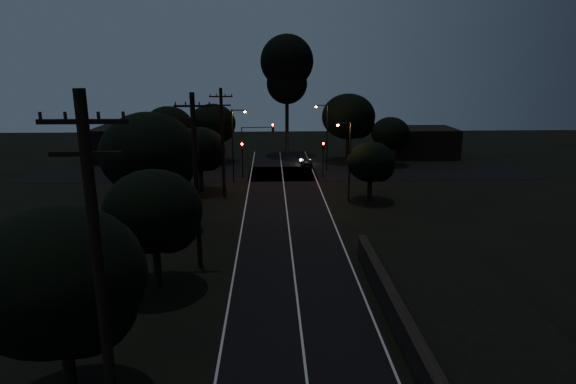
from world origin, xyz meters
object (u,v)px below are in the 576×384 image
signal_mast (257,140)px  car (307,162)px  streetlight_a (234,141)px  tall_pine (287,69)px  utility_pole_far (222,141)px  streetlight_b (326,133)px  streetlight_c (348,156)px  utility_pole_mid (196,179)px  utility_pole_near (102,305)px  signal_right (323,153)px  signal_left (242,154)px

signal_mast → car: bearing=44.5°
streetlight_a → car: size_ratio=2.40×
tall_pine → utility_pole_far: bearing=-106.9°
signal_mast → streetlight_b: 9.15m
streetlight_b → streetlight_a: bearing=-150.5°
tall_pine → streetlight_a: tall_pine is taller
streetlight_c → car: (-2.63, 16.00, -3.78)m
streetlight_b → car: (-2.11, 2.00, -4.07)m
utility_pole_far → streetlight_a: size_ratio=1.31×
tall_pine → car: (2.20, -9.00, -11.52)m
streetlight_c → car: streetlight_c is taller
utility_pole_mid → car: size_ratio=3.30×
streetlight_b → car: bearing=136.5°
tall_pine → signal_mast: size_ratio=2.68×
utility_pole_near → streetlight_c: size_ratio=1.60×
streetlight_c → car: size_ratio=2.25×
utility_pole_near → signal_mast: (3.09, 41.99, -1.91)m
utility_pole_far → streetlight_c: utility_pole_far is taller
signal_right → signal_mast: (-7.51, 0.00, 1.50)m
utility_pole_mid → tall_pine: size_ratio=0.66×
utility_pole_near → tall_pine: 57.72m
signal_mast → streetlight_a: 3.13m
signal_mast → streetlight_b: bearing=26.0°
signal_mast → car: size_ratio=1.88×
utility_pole_near → streetlight_c: bearing=69.7°
signal_right → streetlight_a: streetlight_a is taller
utility_pole_near → signal_mast: bearing=85.8°
utility_pole_mid → streetlight_b: size_ratio=1.38×
signal_left → utility_pole_near: bearing=-91.9°
utility_pole_mid → utility_pole_far: utility_pole_mid is taller
utility_pole_far → streetlight_a: (0.69, 6.00, -0.85)m
signal_mast → tall_pine: bearing=75.4°
utility_pole_near → signal_right: utility_pole_near is taller
signal_mast → utility_pole_near: bearing=-94.2°
utility_pole_near → car: size_ratio=3.60×
utility_pole_mid → streetlight_c: (11.83, 15.00, -1.39)m
utility_pole_near → streetlight_a: size_ratio=1.50×
utility_pole_near → signal_mast: utility_pole_near is taller
signal_right → streetlight_b: bearing=80.0°
signal_right → signal_mast: size_ratio=0.66×
utility_pole_far → streetlight_b: 16.51m
signal_mast → signal_right: bearing=-0.0°
utility_pole_near → streetlight_b: (11.31, 46.00, -1.61)m
streetlight_c → car: 16.65m
streetlight_c → signal_mast: bearing=131.2°
signal_left → streetlight_a: 2.77m
tall_pine → car: bearing=-76.3°
utility_pole_near → signal_right: 43.44m
streetlight_a → streetlight_c: streetlight_a is taller
utility_pole_near → signal_right: (10.60, 41.99, -3.41)m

